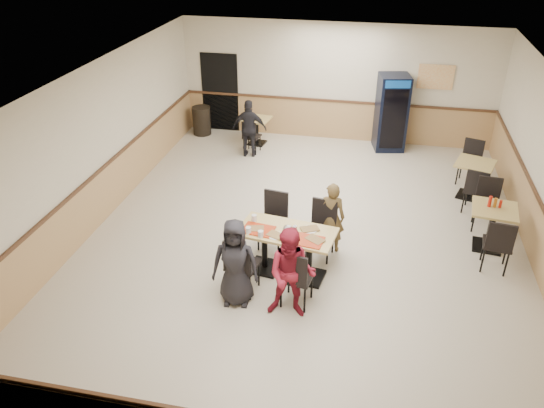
% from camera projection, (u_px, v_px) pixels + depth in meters
% --- Properties ---
extents(ground, '(10.00, 10.00, 0.00)m').
position_uv_depth(ground, '(305.00, 237.00, 9.95)').
color(ground, beige).
rests_on(ground, ground).
extents(room_shell, '(10.00, 10.00, 10.00)m').
position_uv_depth(room_shell, '(404.00, 162.00, 11.52)').
color(room_shell, silver).
rests_on(room_shell, ground).
extents(main_table, '(1.66, 1.00, 0.84)m').
position_uv_depth(main_table, '(287.00, 245.00, 8.71)').
color(main_table, black).
rests_on(main_table, ground).
extents(main_chairs, '(1.63, 2.01, 1.06)m').
position_uv_depth(main_chairs, '(283.00, 246.00, 8.74)').
color(main_chairs, black).
rests_on(main_chairs, ground).
extents(diner_woman_left, '(0.76, 0.54, 1.45)m').
position_uv_depth(diner_woman_left, '(235.00, 263.00, 8.00)').
color(diner_woman_left, black).
rests_on(diner_woman_left, ground).
extents(diner_woman_right, '(0.74, 0.58, 1.49)m').
position_uv_depth(diner_woman_right, '(291.00, 274.00, 7.73)').
color(diner_woman_right, maroon).
rests_on(diner_woman_right, ground).
extents(diner_man_opposite, '(0.49, 0.32, 1.33)m').
position_uv_depth(diner_man_opposite, '(331.00, 217.00, 9.29)').
color(diner_man_opposite, brown).
rests_on(diner_man_opposite, ground).
extents(lone_diner, '(0.86, 0.43, 1.42)m').
position_uv_depth(lone_diner, '(249.00, 129.00, 12.85)').
color(lone_diner, black).
rests_on(lone_diner, ground).
extents(tabletop_clutter, '(1.39, 0.71, 0.12)m').
position_uv_depth(tabletop_clutter, '(282.00, 233.00, 8.49)').
color(tabletop_clutter, '#A8280B').
rests_on(tabletop_clutter, main_table).
extents(side_table_near, '(0.85, 0.85, 0.81)m').
position_uv_depth(side_table_near, '(492.00, 222.00, 9.40)').
color(side_table_near, black).
rests_on(side_table_near, ground).
extents(side_table_near_chair_south, '(0.54, 0.54, 1.03)m').
position_uv_depth(side_table_near_chair_south, '(498.00, 243.00, 8.85)').
color(side_table_near_chair_south, black).
rests_on(side_table_near_chair_south, ground).
extents(side_table_near_chair_north, '(0.54, 0.54, 1.03)m').
position_uv_depth(side_table_near_chair_north, '(487.00, 205.00, 9.96)').
color(side_table_near_chair_north, black).
rests_on(side_table_near_chair_north, ground).
extents(side_table_far, '(0.94, 0.94, 0.80)m').
position_uv_depth(side_table_far, '(473.00, 174.00, 11.08)').
color(side_table_far, black).
rests_on(side_table_far, ground).
extents(side_table_far_chair_south, '(0.59, 0.59, 1.01)m').
position_uv_depth(side_table_far_chair_south, '(477.00, 189.00, 10.55)').
color(side_table_far_chair_south, black).
rests_on(side_table_far_chair_south, ground).
extents(side_table_far_chair_north, '(0.59, 0.59, 1.01)m').
position_uv_depth(side_table_far_chair_north, '(470.00, 163.00, 11.64)').
color(side_table_far_chair_north, black).
rests_on(side_table_far_chair_north, ground).
extents(condiment_caddy, '(0.23, 0.06, 0.20)m').
position_uv_depth(condiment_caddy, '(494.00, 202.00, 9.27)').
color(condiment_caddy, '#B41A0C').
rests_on(condiment_caddy, side_table_near).
extents(back_table, '(0.73, 0.73, 0.69)m').
position_uv_depth(back_table, '(257.00, 127.00, 13.64)').
color(back_table, black).
rests_on(back_table, ground).
extents(back_table_chair_lone, '(0.46, 0.46, 0.88)m').
position_uv_depth(back_table_chair_lone, '(252.00, 136.00, 13.18)').
color(back_table_chair_lone, black).
rests_on(back_table_chair_lone, ground).
extents(pepsi_cooler, '(0.84, 0.85, 1.89)m').
position_uv_depth(pepsi_cooler, '(391.00, 113.00, 13.14)').
color(pepsi_cooler, black).
rests_on(pepsi_cooler, ground).
extents(trash_bin, '(0.48, 0.48, 0.76)m').
position_uv_depth(trash_bin, '(202.00, 121.00, 14.27)').
color(trash_bin, black).
rests_on(trash_bin, ground).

